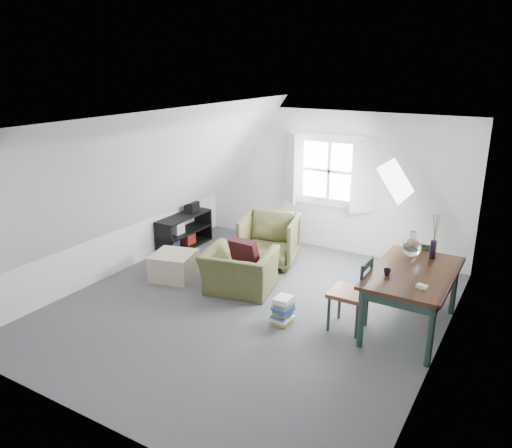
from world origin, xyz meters
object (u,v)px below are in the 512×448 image
Objects in this scene: armchair_near at (239,291)px; magazine_stack at (283,311)px; dining_chair_far at (417,267)px; dining_chair_near at (352,293)px; dining_table at (413,279)px; ottoman at (174,266)px; media_shelf at (183,233)px; armchair_far at (269,263)px.

armchair_near is 2.76× the size of magazine_stack.
dining_chair_far is 1.43m from dining_chair_near.
magazine_stack is at bearing -159.22° from dining_table.
dining_table is at bearing 4.49° from ottoman.
dining_table is 0.77m from dining_chair_near.
ottoman is at bearing 179.96° from dining_table.
dining_chair_near is 3.92m from media_shelf.
armchair_far is at bearing 124.25° from magazine_stack.
armchair_far is (-0.15, 1.18, 0.00)m from armchair_near.
magazine_stack is at bearing 141.02° from armchair_near.
dining_chair_near is at bearing -13.70° from media_shelf.
dining_chair_near is 0.93m from magazine_stack.
dining_chair_far is 0.75× the size of media_shelf.
armchair_far is 2.07m from magazine_stack.
dining_chair_far is at bearing -165.30° from armchair_near.
dining_chair_near is 0.82× the size of media_shelf.
dining_table reaches higher than magazine_stack.
dining_chair_near is (-0.65, -0.38, -0.19)m from dining_table.
armchair_far is 2.56× the size of magazine_stack.
dining_chair_far is at bearing 169.91° from dining_chair_near.
magazine_stack is (-1.46, -0.69, -0.52)m from dining_table.
dining_chair_near reaches higher than media_shelf.
armchair_near is 2.61m from dining_chair_far.
dining_table is 4.44× the size of magazine_stack.
dining_table reaches higher than armchair_far.
magazine_stack is (2.16, -0.40, -0.02)m from ottoman.
media_shelf is (-1.74, -0.14, 0.28)m from armchair_far.
magazine_stack is (-0.81, -0.31, -0.33)m from dining_chair_near.
media_shelf is at bearing -99.20° from dining_chair_near.
magazine_stack is at bearing -23.39° from media_shelf.
ottoman is (-1.15, -0.12, 0.21)m from armchair_near.
armchair_far is at bearing 20.67° from dining_chair_far.
armchair_near is 1.02× the size of dining_chair_near.
ottoman is 1.37m from media_shelf.
ottoman is 0.52× the size of media_shelf.
armchair_far is 1.50× the size of ottoman.
armchair_far is 2.89m from dining_table.
dining_chair_near is 2.70× the size of magazine_stack.
dining_chair_far reaches higher than magazine_stack.
magazine_stack is (1.01, -0.52, 0.18)m from armchair_near.
armchair_near is at bearing -23.96° from media_shelf.
dining_chair_near is at bearing 161.72° from armchair_near.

